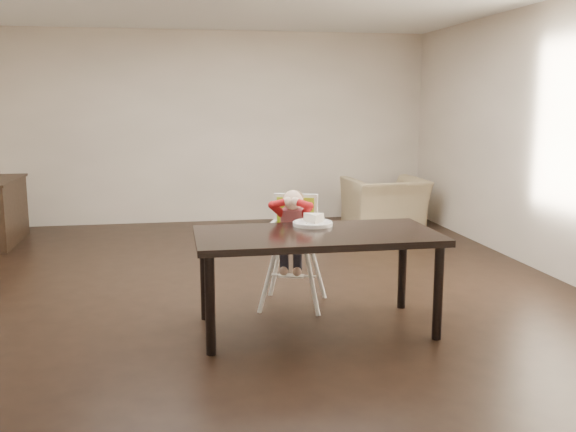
# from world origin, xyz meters

# --- Properties ---
(ground) EXTENTS (7.00, 7.00, 0.00)m
(ground) POSITION_xyz_m (0.00, 0.00, 0.00)
(ground) COLOR black
(ground) RESTS_ON ground
(room_walls) EXTENTS (6.02, 7.02, 2.71)m
(room_walls) POSITION_xyz_m (0.00, 0.00, 1.86)
(room_walls) COLOR #BDB09D
(room_walls) RESTS_ON ground
(dining_table) EXTENTS (1.80, 0.90, 0.75)m
(dining_table) POSITION_xyz_m (0.36, -1.19, 0.67)
(dining_table) COLOR black
(dining_table) RESTS_ON ground
(high_chair) EXTENTS (0.53, 0.53, 0.99)m
(high_chair) POSITION_xyz_m (0.30, -0.57, 0.70)
(high_chair) COLOR white
(high_chair) RESTS_ON ground
(plate) EXTENTS (0.42, 0.42, 0.09)m
(plate) POSITION_xyz_m (0.39, -0.90, 0.78)
(plate) COLOR white
(plate) RESTS_ON dining_table
(armchair) EXTENTS (1.07, 0.74, 0.90)m
(armchair) POSITION_xyz_m (2.20, 2.66, 0.45)
(armchair) COLOR tan
(armchair) RESTS_ON ground
(sideboard) EXTENTS (0.44, 1.26, 0.79)m
(sideboard) POSITION_xyz_m (-2.78, 2.44, 0.40)
(sideboard) COLOR black
(sideboard) RESTS_ON ground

